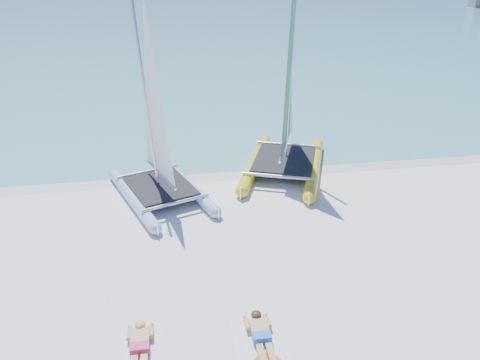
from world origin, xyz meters
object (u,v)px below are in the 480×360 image
object	(u,v)px
catamaran_yellow	(288,105)
catamaran_blue	(156,140)
sunbather_b	(262,339)
sunbather_a	(140,350)
towel_b	(264,351)

from	to	relation	value
catamaran_yellow	catamaran_blue	bearing A→B (deg)	-138.01
catamaran_yellow	sunbather_b	distance (m)	9.29
catamaran_blue	sunbather_b	xyz separation A→B (m)	(1.93, -6.85, -1.77)
catamaran_blue	sunbather_a	world-z (taller)	catamaran_blue
sunbather_a	sunbather_b	bearing A→B (deg)	-2.39
towel_b	sunbather_b	size ratio (longest dim) A/B	1.07
catamaran_blue	sunbather_b	bearing A→B (deg)	-94.03
sunbather_a	towel_b	xyz separation A→B (m)	(2.38, -0.29, -0.11)
sunbather_a	sunbather_b	world-z (taller)	same
catamaran_blue	catamaran_yellow	xyz separation A→B (m)	(4.62, 1.77, 0.40)
catamaran_yellow	sunbather_a	bearing A→B (deg)	-99.77
catamaran_yellow	sunbather_b	world-z (taller)	catamaran_yellow
catamaran_yellow	sunbather_a	world-z (taller)	catamaran_yellow
catamaran_blue	towel_b	size ratio (longest dim) A/B	3.43
sunbather_a	sunbather_b	distance (m)	2.39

